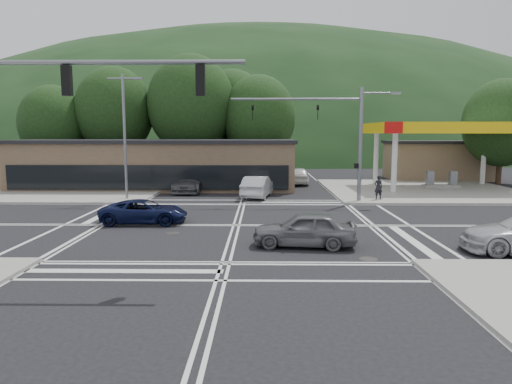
{
  "coord_description": "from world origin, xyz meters",
  "views": [
    {
      "loc": [
        1.38,
        -23.77,
        4.83
      ],
      "look_at": [
        1.0,
        3.02,
        1.4
      ],
      "focal_mm": 32.0,
      "sensor_mm": 36.0,
      "label": 1
    }
  ],
  "objects_px": {
    "car_blue_west": "(144,212)",
    "car_queue_b": "(298,176)",
    "car_queue_a": "(257,187)",
    "car_northbound": "(191,182)",
    "pedestrian": "(378,187)",
    "car_grey_center": "(304,229)"
  },
  "relations": [
    {
      "from": "car_queue_a",
      "to": "car_queue_b",
      "type": "xyz_separation_m",
      "value": [
        3.8,
        9.2,
        0.01
      ]
    },
    {
      "from": "car_blue_west",
      "to": "car_queue_b",
      "type": "xyz_separation_m",
      "value": [
        9.84,
        19.41,
        0.18
      ]
    },
    {
      "from": "car_queue_a",
      "to": "pedestrian",
      "type": "xyz_separation_m",
      "value": [
        8.71,
        -1.9,
        0.19
      ]
    },
    {
      "from": "car_grey_center",
      "to": "car_northbound",
      "type": "height_order",
      "value": "car_northbound"
    },
    {
      "from": "car_northbound",
      "to": "pedestrian",
      "type": "distance_m",
      "value": 15.18
    },
    {
      "from": "car_blue_west",
      "to": "car_queue_b",
      "type": "distance_m",
      "value": 21.76
    },
    {
      "from": "car_northbound",
      "to": "car_queue_b",
      "type": "bearing_deg",
      "value": 36.7
    },
    {
      "from": "car_queue_a",
      "to": "car_northbound",
      "type": "height_order",
      "value": "car_queue_a"
    },
    {
      "from": "car_queue_a",
      "to": "car_northbound",
      "type": "distance_m",
      "value": 6.44
    },
    {
      "from": "pedestrian",
      "to": "car_queue_a",
      "type": "bearing_deg",
      "value": -24.61
    },
    {
      "from": "car_grey_center",
      "to": "car_queue_b",
      "type": "distance_m",
      "value": 24.46
    },
    {
      "from": "car_blue_west",
      "to": "car_northbound",
      "type": "distance_m",
      "value": 13.45
    },
    {
      "from": "car_blue_west",
      "to": "car_northbound",
      "type": "xyz_separation_m",
      "value": [
        0.46,
        13.44,
        0.16
      ]
    },
    {
      "from": "pedestrian",
      "to": "car_northbound",
      "type": "bearing_deg",
      "value": -32.05
    },
    {
      "from": "car_queue_a",
      "to": "car_queue_b",
      "type": "bearing_deg",
      "value": -102.95
    },
    {
      "from": "car_queue_a",
      "to": "car_northbound",
      "type": "bearing_deg",
      "value": -20.58
    },
    {
      "from": "car_queue_b",
      "to": "car_northbound",
      "type": "xyz_separation_m",
      "value": [
        -9.38,
        -5.97,
        -0.02
      ]
    },
    {
      "from": "car_queue_a",
      "to": "pedestrian",
      "type": "relative_size",
      "value": 2.9
    },
    {
      "from": "car_queue_b",
      "to": "car_grey_center",
      "type": "bearing_deg",
      "value": 87.84
    },
    {
      "from": "car_grey_center",
      "to": "car_northbound",
      "type": "bearing_deg",
      "value": -151.16
    },
    {
      "from": "car_blue_west",
      "to": "pedestrian",
      "type": "xyz_separation_m",
      "value": [
        14.75,
        8.31,
        0.37
      ]
    },
    {
      "from": "car_blue_west",
      "to": "car_grey_center",
      "type": "relative_size",
      "value": 1.05
    }
  ]
}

